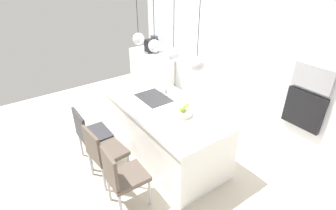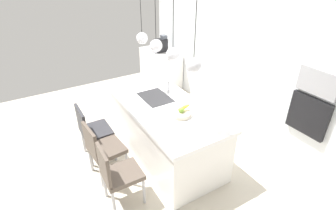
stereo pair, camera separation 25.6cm
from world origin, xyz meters
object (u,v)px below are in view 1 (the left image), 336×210
at_px(coffee_machine, 151,45).
at_px(chair_far, 122,176).
at_px(chair_near, 90,133).
at_px(chair_middle, 103,151).
at_px(fruit_bowl, 182,113).
at_px(oven, 304,110).
at_px(microwave, 314,78).

bearing_deg(coffee_machine, chair_far, -37.94).
distance_m(chair_near, chair_middle, 0.48).
height_order(fruit_bowl, chair_near, fruit_bowl).
bearing_deg(oven, microwave, 0.00).
relative_size(oven, chair_near, 0.62).
distance_m(chair_middle, chair_far, 0.57).
height_order(coffee_machine, chair_middle, coffee_machine).
relative_size(microwave, chair_far, 0.60).
xyz_separation_m(chair_near, chair_middle, (0.48, -0.00, -0.02)).
bearing_deg(coffee_machine, microwave, 4.69).
bearing_deg(chair_far, oven, 74.70).
bearing_deg(chair_near, microwave, 55.65).
bearing_deg(fruit_bowl, chair_middle, -110.96).
xyz_separation_m(fruit_bowl, microwave, (0.88, 1.53, 0.44)).
distance_m(oven, chair_far, 2.69).
distance_m(fruit_bowl, chair_middle, 1.20).
bearing_deg(fruit_bowl, microwave, 60.14).
height_order(oven, chair_near, oven).
xyz_separation_m(chair_near, chair_far, (1.05, -0.00, -0.02)).
relative_size(chair_near, chair_middle, 1.03).
xyz_separation_m(oven, chair_near, (-1.76, -2.57, -0.36)).
bearing_deg(microwave, chair_near, -124.35).
xyz_separation_m(microwave, oven, (0.00, 0.00, -0.50)).
xyz_separation_m(coffee_machine, chair_middle, (2.35, -2.27, -0.50)).
distance_m(fruit_bowl, microwave, 1.82).
distance_m(oven, chair_middle, 2.89).
xyz_separation_m(fruit_bowl, chair_middle, (-0.40, -1.04, -0.44)).
xyz_separation_m(microwave, chair_middle, (-1.28, -2.57, -0.89)).
bearing_deg(chair_middle, coffee_machine, 135.91).
bearing_deg(chair_far, chair_near, 179.75).
distance_m(coffee_machine, chair_near, 2.98).
height_order(chair_near, chair_far, chair_far).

